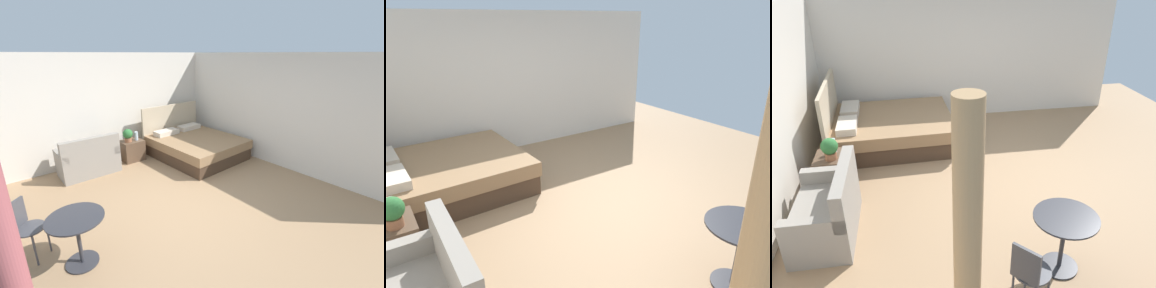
% 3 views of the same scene
% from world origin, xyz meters
% --- Properties ---
extents(ground_plane, '(8.72, 9.30, 0.02)m').
position_xyz_m(ground_plane, '(0.00, 0.00, -0.01)').
color(ground_plane, '#9E7A56').
extents(wall_right, '(0.12, 6.30, 2.61)m').
position_xyz_m(wall_right, '(2.86, 0.00, 1.31)').
color(wall_right, silver).
rests_on(wall_right, ground).
extents(bed, '(1.95, 2.25, 1.24)m').
position_xyz_m(bed, '(1.66, 1.77, 0.29)').
color(bed, '#473323').
rests_on(bed, ground).
extents(nightstand, '(0.54, 0.45, 0.51)m').
position_xyz_m(nightstand, '(0.26, 2.59, 0.26)').
color(nightstand, brown).
rests_on(nightstand, ground).
extents(potted_plant, '(0.24, 0.24, 0.33)m').
position_xyz_m(potted_plant, '(0.16, 2.56, 0.70)').
color(potted_plant, '#935B3D').
rests_on(potted_plant, nightstand).
extents(vase, '(0.09, 0.09, 0.22)m').
position_xyz_m(vase, '(0.38, 2.55, 0.62)').
color(vase, silver).
rests_on(vase, nightstand).
extents(balcony_table, '(0.69, 0.69, 0.69)m').
position_xyz_m(balcony_table, '(-1.91, -0.12, 0.49)').
color(balcony_table, '#2D2D33').
rests_on(balcony_table, ground).
extents(curtain_right, '(0.23, 0.23, 2.35)m').
position_xyz_m(curtain_right, '(-2.61, 1.06, 1.17)').
color(curtain_right, tan).
rests_on(curtain_right, ground).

